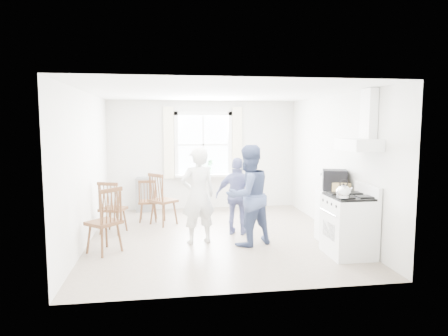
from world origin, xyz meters
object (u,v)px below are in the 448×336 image
at_px(low_cabinet, 334,217).
at_px(gas_stove, 349,225).
at_px(windsor_chair_a, 148,196).
at_px(person_right, 238,196).
at_px(person_left, 198,196).
at_px(stereo_stack, 335,180).
at_px(person_mid, 248,195).
at_px(windsor_chair_b, 110,202).
at_px(windsor_chair_c, 108,213).

bearing_deg(low_cabinet, gas_stove, -95.68).
bearing_deg(windsor_chair_a, person_right, -34.39).
relative_size(person_left, person_right, 1.16).
bearing_deg(windsor_chair_a, stereo_stack, -29.14).
xyz_separation_m(stereo_stack, person_mid, (-1.54, -0.01, -0.23)).
bearing_deg(person_left, gas_stove, 142.08).
bearing_deg(person_mid, low_cabinet, 152.93).
height_order(low_cabinet, windsor_chair_a, windsor_chair_a).
height_order(windsor_chair_b, person_right, person_right).
bearing_deg(person_mid, stereo_stack, 155.75).
xyz_separation_m(windsor_chair_a, windsor_chair_b, (-0.65, -0.84, 0.06)).
height_order(gas_stove, stereo_stack, stereo_stack).
bearing_deg(gas_stove, windsor_chair_c, 170.59).
height_order(stereo_stack, windsor_chair_c, stereo_stack).
xyz_separation_m(stereo_stack, person_right, (-1.59, 0.67, -0.36)).
distance_m(low_cabinet, windsor_chair_b, 4.07).
height_order(person_left, person_mid, person_mid).
bearing_deg(gas_stove, person_mid, 152.04).
distance_m(windsor_chair_a, person_mid, 2.56).
distance_m(stereo_stack, windsor_chair_a, 3.80).
xyz_separation_m(stereo_stack, windsor_chair_b, (-3.94, 1.00, -0.47)).
height_order(person_left, person_right, person_left).
relative_size(gas_stove, windsor_chair_c, 1.04).
bearing_deg(low_cabinet, person_mid, 177.43).
relative_size(person_mid, person_right, 1.19).
distance_m(windsor_chair_a, windsor_chair_b, 1.06).
distance_m(gas_stove, windsor_chair_b, 4.24).
bearing_deg(windsor_chair_b, windsor_chair_c, -83.89).
distance_m(stereo_stack, person_mid, 1.55).
height_order(stereo_stack, windsor_chair_a, stereo_stack).
xyz_separation_m(windsor_chair_a, windsor_chair_c, (-0.53, -1.99, 0.10)).
relative_size(low_cabinet, windsor_chair_b, 0.90).
bearing_deg(windsor_chair_b, person_left, -26.21).
bearing_deg(windsor_chair_b, windsor_chair_a, 52.17).
bearing_deg(gas_stove, person_right, 136.04).
height_order(stereo_stack, person_left, person_left).
relative_size(gas_stove, person_right, 0.78).
xyz_separation_m(windsor_chair_a, person_right, (1.70, -1.17, 0.17)).
bearing_deg(person_right, windsor_chair_a, -15.41).
relative_size(low_cabinet, windsor_chair_a, 1.00).
relative_size(gas_stove, low_cabinet, 1.24).
height_order(gas_stove, windsor_chair_a, gas_stove).
height_order(gas_stove, windsor_chair_c, gas_stove).
distance_m(windsor_chair_a, windsor_chair_c, 2.06).
relative_size(stereo_stack, windsor_chair_b, 0.50).
height_order(gas_stove, person_right, person_right).
relative_size(windsor_chair_b, person_right, 0.70).
bearing_deg(stereo_stack, person_left, 174.63).
bearing_deg(low_cabinet, person_right, 154.61).
bearing_deg(gas_stove, low_cabinet, 84.32).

